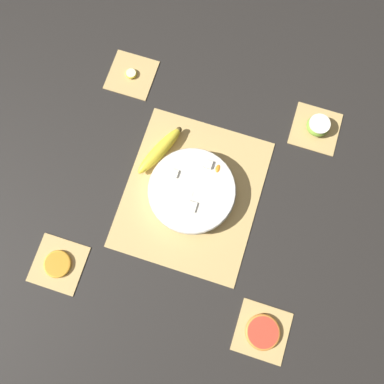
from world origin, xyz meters
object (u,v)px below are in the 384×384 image
object	(u,v)px
grapefruit_slice	(263,332)
fruit_salad_bowl	(192,191)
apple_half	(318,126)
banana_coin_single	(131,73)
orange_slice_whole	(57,264)
whole_banana	(160,150)

from	to	relation	value
grapefruit_slice	fruit_salad_bowl	bearing A→B (deg)	-135.87
apple_half	grapefruit_slice	size ratio (longest dim) A/B	0.72
banana_coin_single	grapefruit_slice	size ratio (longest dim) A/B	0.38
fruit_salad_bowl	apple_half	size ratio (longest dim) A/B	3.65
orange_slice_whole	banana_coin_single	distance (m)	0.61
apple_half	fruit_salad_bowl	bearing A→B (deg)	-44.17
fruit_salad_bowl	banana_coin_single	xyz separation A→B (m)	(-0.30, -0.29, -0.03)
banana_coin_single	whole_banana	bearing A→B (deg)	38.10
fruit_salad_bowl	whole_banana	xyz separation A→B (m)	(-0.09, -0.13, -0.01)
apple_half	banana_coin_single	xyz separation A→B (m)	(0.00, -0.59, -0.02)
fruit_salad_bowl	orange_slice_whole	xyz separation A→B (m)	(0.30, -0.29, -0.02)
whole_banana	banana_coin_single	distance (m)	0.27
apple_half	banana_coin_single	distance (m)	0.59
apple_half	grapefruit_slice	distance (m)	0.61
fruit_salad_bowl	orange_slice_whole	world-z (taller)	fruit_salad_bowl
whole_banana	grapefruit_slice	distance (m)	0.58
fruit_salad_bowl	orange_slice_whole	size ratio (longest dim) A/B	3.21
whole_banana	banana_coin_single	xyz separation A→B (m)	(-0.21, -0.17, -0.01)
whole_banana	fruit_salad_bowl	bearing A→B (deg)	54.43
fruit_salad_bowl	apple_half	bearing A→B (deg)	135.83
orange_slice_whole	whole_banana	bearing A→B (deg)	157.01
fruit_salad_bowl	whole_banana	world-z (taller)	fruit_salad_bowl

